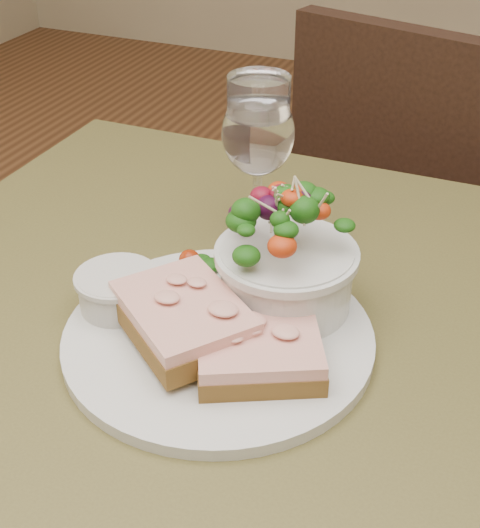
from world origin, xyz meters
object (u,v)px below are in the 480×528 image
at_px(dinner_plate, 218,337).
at_px(sandwich_front, 260,355).
at_px(salad_bowl, 287,251).
at_px(ramekin, 117,289).
at_px(sandwich_back, 184,317).
at_px(chair_far, 427,326).
at_px(wine_glass, 258,138).
at_px(cafe_table, 232,414).

bearing_deg(dinner_plate, sandwich_front, -31.39).
bearing_deg(salad_bowl, sandwich_front, -82.80).
bearing_deg(ramekin, sandwich_back, -14.53).
distance_m(sandwich_front, sandwich_back, 0.08).
bearing_deg(chair_far, sandwich_front, 99.83).
height_order(sandwich_front, salad_bowl, salad_bowl).
bearing_deg(ramekin, wine_glass, 68.81).
bearing_deg(salad_bowl, wine_glass, 122.96).
height_order(sandwich_front, ramekin, ramekin).
relative_size(ramekin, wine_glass, 0.42).
distance_m(dinner_plate, sandwich_back, 0.04).
xyz_separation_m(chair_far, wine_glass, (-0.15, -0.53, 0.58)).
height_order(cafe_table, salad_bowl, salad_bowl).
xyz_separation_m(dinner_plate, wine_glass, (-0.03, 0.18, 0.12)).
bearing_deg(sandwich_front, chair_far, 58.24).
relative_size(cafe_table, chair_far, 0.89).
height_order(chair_far, salad_bowl, chair_far).
bearing_deg(ramekin, chair_far, 72.35).
bearing_deg(cafe_table, wine_glass, 103.92).
height_order(cafe_table, dinner_plate, dinner_plate).
distance_m(cafe_table, dinner_plate, 0.11).
bearing_deg(wine_glass, sandwich_back, -87.06).
bearing_deg(wine_glass, cafe_table, -76.08).
bearing_deg(chair_far, sandwich_back, 93.84).
height_order(sandwich_front, sandwich_back, sandwich_back).
bearing_deg(wine_glass, sandwich_front, -67.75).
relative_size(dinner_plate, sandwich_front, 2.20).
relative_size(sandwich_front, sandwich_back, 0.83).
bearing_deg(dinner_plate, wine_glass, 100.72).
height_order(cafe_table, chair_far, chair_far).
bearing_deg(dinner_plate, salad_bowl, 58.18).
xyz_separation_m(chair_far, ramekin, (-0.22, -0.71, 0.49)).
relative_size(sandwich_front, ramekin, 1.77).
relative_size(chair_far, ramekin, 12.35).
height_order(sandwich_front, wine_glass, wine_glass).
relative_size(dinner_plate, ramekin, 3.89).
height_order(chair_far, sandwich_front, chair_far).
xyz_separation_m(salad_bowl, wine_glass, (-0.07, 0.12, 0.05)).
bearing_deg(salad_bowl, sandwich_back, -126.79).
height_order(sandwich_back, ramekin, sandwich_back).
height_order(salad_bowl, wine_glass, wine_glass).
bearing_deg(wine_glass, salad_bowl, -57.04).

